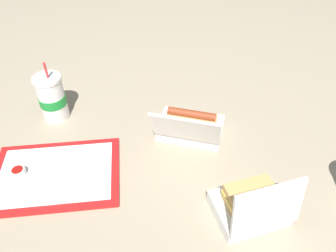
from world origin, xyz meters
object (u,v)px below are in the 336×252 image
object	(u,v)px
plastic_fork	(52,152)
clamshell_sandwich_center	(251,205)
clamshell_hotdog_corner	(190,126)
food_tray	(56,175)
ketchup_cup	(18,172)
soda_cup_right	(52,98)

from	to	relation	value
plastic_fork	clamshell_sandwich_center	bearing A→B (deg)	-35.56
clamshell_hotdog_corner	food_tray	bearing A→B (deg)	-174.68
food_tray	plastic_fork	bearing A→B (deg)	92.01
ketchup_cup	clamshell_hotdog_corner	world-z (taller)	clamshell_hotdog_corner
clamshell_hotdog_corner	clamshell_sandwich_center	world-z (taller)	clamshell_sandwich_center
plastic_fork	clamshell_sandwich_center	distance (m)	0.62
food_tray	clamshell_hotdog_corner	distance (m)	0.44
clamshell_hotdog_corner	soda_cup_right	bearing A→B (deg)	149.98
food_tray	soda_cup_right	size ratio (longest dim) A/B	1.85
ketchup_cup	clamshell_sandwich_center	xyz separation A→B (m)	(0.58, -0.32, 0.02)
soda_cup_right	ketchup_cup	bearing A→B (deg)	-116.04
plastic_fork	clamshell_hotdog_corner	xyz separation A→B (m)	(0.44, -0.05, 0.02)
food_tray	clamshell_sandwich_center	world-z (taller)	clamshell_sandwich_center
food_tray	soda_cup_right	distance (m)	0.29
food_tray	ketchup_cup	xyz separation A→B (m)	(-0.10, 0.03, 0.02)
soda_cup_right	food_tray	bearing A→B (deg)	-95.11
food_tray	plastic_fork	world-z (taller)	plastic_fork
clamshell_hotdog_corner	clamshell_sandwich_center	distance (m)	0.34
ketchup_cup	plastic_fork	size ratio (longest dim) A/B	0.36
food_tray	soda_cup_right	world-z (taller)	soda_cup_right
clamshell_hotdog_corner	soda_cup_right	size ratio (longest dim) A/B	1.27
clamshell_hotdog_corner	soda_cup_right	world-z (taller)	soda_cup_right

